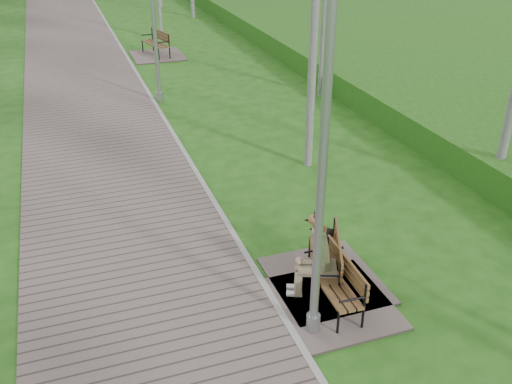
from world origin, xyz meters
The scene contains 8 objects.
walkway centered at (-1.75, 21.50, 0.02)m, with size 3.50×67.00×0.04m, color #74625E.
kerb centered at (0.00, 21.50, 0.03)m, with size 0.10×67.00×0.05m, color #999993.
embankment centered at (12.00, 20.00, 0.00)m, with size 14.00×70.00×1.60m, color #418626.
bench_main centered at (0.84, 5.67, 0.38)m, with size 1.59×1.77×1.39m.
bench_second centered at (0.77, 5.17, 0.17)m, with size 1.57×1.74×0.96m.
bench_third centered at (1.05, 20.20, 0.21)m, with size 1.82×2.02×1.12m.
lamp_post_near centered at (0.28, 4.75, 2.29)m, with size 0.19×0.19×4.90m.
lamp_post_second centered at (0.19, 15.03, 2.33)m, with size 0.19×0.19×4.98m.
Camera 1 is at (-2.44, -0.64, 5.28)m, focal length 40.00 mm.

